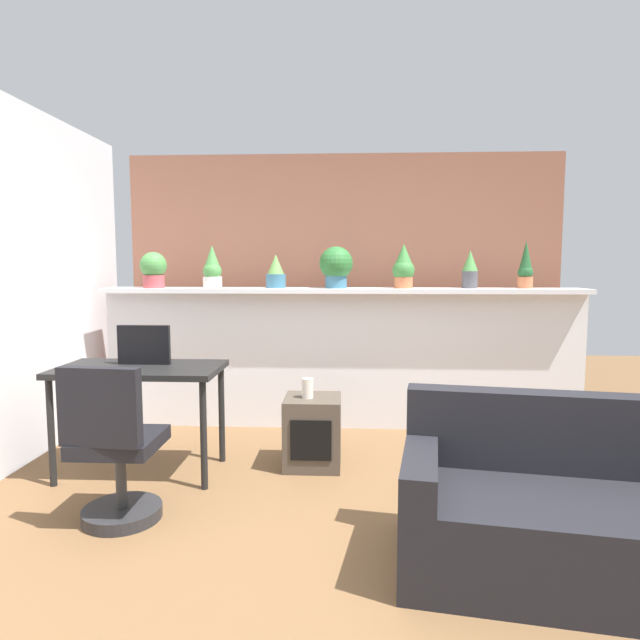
{
  "coord_description": "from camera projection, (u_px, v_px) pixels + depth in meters",
  "views": [
    {
      "loc": [
        0.04,
        -2.74,
        1.44
      ],
      "look_at": [
        -0.14,
        0.94,
        1.06
      ],
      "focal_mm": 30.37,
      "sensor_mm": 36.0,
      "label": 1
    }
  ],
  "objects": [
    {
      "name": "vase_on_shelf",
      "position": [
        308.0,
        388.0,
        3.83
      ],
      "size": [
        0.08,
        0.08,
        0.14
      ],
      "primitive_type": "cylinder",
      "color": "silver",
      "rests_on": "side_cube_shelf"
    },
    {
      "name": "desk",
      "position": [
        140.0,
        379.0,
        3.69
      ],
      "size": [
        1.1,
        0.6,
        0.75
      ],
      "color": "black",
      "rests_on": "ground"
    },
    {
      "name": "divider_wall",
      "position": [
        342.0,
        360.0,
        4.8
      ],
      "size": [
        4.17,
        0.16,
        1.2
      ],
      "primitive_type": "cube",
      "color": "silver",
      "rests_on": "ground"
    },
    {
      "name": "potted_plant_4",
      "position": [
        404.0,
        267.0,
        4.64
      ],
      "size": [
        0.19,
        0.19,
        0.38
      ],
      "color": "#C66B42",
      "rests_on": "plant_shelf"
    },
    {
      "name": "couch",
      "position": [
        573.0,
        515.0,
        2.5
      ],
      "size": [
        1.66,
        1.0,
        0.8
      ],
      "color": "black",
      "rests_on": "ground"
    },
    {
      "name": "tv_monitor",
      "position": [
        144.0,
        345.0,
        3.75
      ],
      "size": [
        0.36,
        0.04,
        0.27
      ],
      "primitive_type": "cube",
      "color": "black",
      "rests_on": "desk"
    },
    {
      "name": "ground_plane",
      "position": [
        338.0,
        537.0,
        2.87
      ],
      "size": [
        12.0,
        12.0,
        0.0
      ],
      "primitive_type": "plane",
      "color": "brown"
    },
    {
      "name": "potted_plant_5",
      "position": [
        470.0,
        269.0,
        4.66
      ],
      "size": [
        0.13,
        0.13,
        0.33
      ],
      "color": "#4C4C51",
      "rests_on": "plant_shelf"
    },
    {
      "name": "potted_plant_6",
      "position": [
        526.0,
        267.0,
        4.64
      ],
      "size": [
        0.13,
        0.13,
        0.41
      ],
      "color": "#C66B42",
      "rests_on": "plant_shelf"
    },
    {
      "name": "potted_plant_0",
      "position": [
        153.0,
        269.0,
        4.73
      ],
      "size": [
        0.23,
        0.23,
        0.31
      ],
      "color": "#B7474C",
      "rests_on": "plant_shelf"
    },
    {
      "name": "brick_wall_behind",
      "position": [
        343.0,
        284.0,
        5.33
      ],
      "size": [
        4.17,
        0.1,
        2.5
      ],
      "primitive_type": "cube",
      "color": "#935B47",
      "rests_on": "ground"
    },
    {
      "name": "plant_shelf",
      "position": [
        342.0,
        290.0,
        4.7
      ],
      "size": [
        4.17,
        0.36,
        0.04
      ],
      "primitive_type": "cube",
      "color": "silver",
      "rests_on": "divider_wall"
    },
    {
      "name": "potted_plant_2",
      "position": [
        276.0,
        273.0,
        4.72
      ],
      "size": [
        0.17,
        0.17,
        0.29
      ],
      "color": "#386B84",
      "rests_on": "plant_shelf"
    },
    {
      "name": "potted_plant_3",
      "position": [
        336.0,
        266.0,
        4.68
      ],
      "size": [
        0.29,
        0.29,
        0.36
      ],
      "color": "#386B84",
      "rests_on": "plant_shelf"
    },
    {
      "name": "side_cube_shelf",
      "position": [
        313.0,
        432.0,
        3.87
      ],
      "size": [
        0.4,
        0.41,
        0.5
      ],
      "color": "#4C4238",
      "rests_on": "ground"
    },
    {
      "name": "office_chair",
      "position": [
        115.0,
        456.0,
        2.98
      ],
      "size": [
        0.46,
        0.46,
        0.91
      ],
      "color": "#262628",
      "rests_on": "ground"
    },
    {
      "name": "potted_plant_1",
      "position": [
        212.0,
        269.0,
        4.72
      ],
      "size": [
        0.16,
        0.16,
        0.37
      ],
      "color": "silver",
      "rests_on": "plant_shelf"
    }
  ]
}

